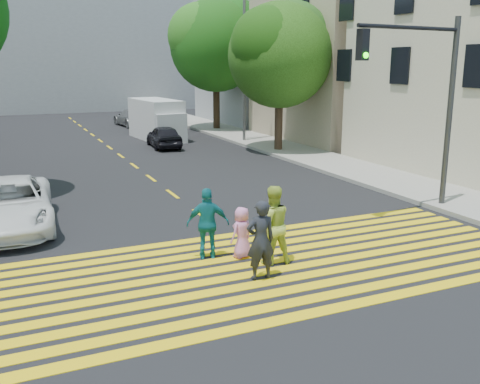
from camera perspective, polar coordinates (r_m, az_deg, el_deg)
ground at (r=11.54m, az=6.17°, el=-10.00°), size 120.00×120.00×0.00m
sidewalk_right at (r=28.19m, az=5.89°, el=4.26°), size 3.00×60.00×0.15m
crosswalk at (r=12.56m, az=3.23°, el=-7.89°), size 13.40×5.30×0.01m
lane_line at (r=32.39m, az=-14.23°, el=5.00°), size 0.12×34.40×0.01m
building_right_tan at (r=34.72m, az=12.33°, el=13.93°), size 10.00×10.00×10.00m
building_right_grey at (r=44.10m, az=3.65°, el=14.06°), size 10.00×10.00×10.00m
backdrop_block at (r=57.38m, az=-19.22°, el=14.24°), size 30.00×8.00×12.00m
tree_right_near at (r=28.35m, az=4.34°, el=14.90°), size 6.58×6.40×7.80m
tree_right_far at (r=37.85m, az=-2.48°, el=15.84°), size 7.72×7.34×9.05m
pedestrian_man at (r=11.56m, az=2.21°, el=-5.16°), size 0.68×0.47×1.77m
pedestrian_woman at (r=12.48m, az=3.45°, el=-3.52°), size 0.99×0.82×1.87m
pedestrian_child at (r=12.90m, az=0.20°, el=-4.35°), size 0.72×0.59×1.26m
pedestrian_extra at (r=12.81m, az=-3.44°, el=-3.39°), size 1.10×0.73×1.74m
white_sedan at (r=16.46m, az=-23.42°, el=-1.27°), size 2.58×5.16×1.40m
dark_car_near at (r=30.26m, az=-8.12°, el=5.89°), size 1.74×3.78×1.25m
silver_car at (r=41.23m, az=-11.46°, el=7.79°), size 2.26×4.58×1.28m
dark_car_parked at (r=38.22m, az=-8.33°, el=7.60°), size 1.73×4.46×1.45m
white_van at (r=33.56m, az=-8.77°, el=7.53°), size 2.38×5.33×2.44m
traffic_signal at (r=17.30m, az=19.37°, el=10.42°), size 4.07×0.74×5.99m
street_lamp at (r=31.56m, az=0.16°, el=14.85°), size 2.09×0.56×9.24m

